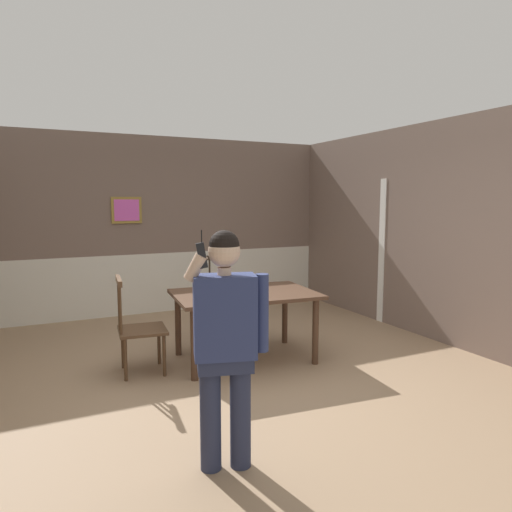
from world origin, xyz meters
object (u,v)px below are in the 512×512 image
object	(u,v)px
chair_by_doorway	(138,327)
dining_table	(245,300)
chair_near_window	(222,300)
person_figure	(226,336)

from	to	relation	value
chair_by_doorway	dining_table	bearing A→B (deg)	90.75
dining_table	chair_near_window	bearing A→B (deg)	84.47
chair_by_doorway	person_figure	distance (m)	2.06
dining_table	chair_by_doorway	bearing A→B (deg)	174.69
dining_table	person_figure	xyz separation A→B (m)	(-0.99, -1.90, 0.23)
dining_table	chair_near_window	xyz separation A→B (m)	(0.09, 0.90, -0.19)
person_figure	chair_near_window	bearing A→B (deg)	-95.21
chair_near_window	dining_table	bearing A→B (deg)	95.11
chair_near_window	person_figure	size ratio (longest dim) A/B	0.66
chair_by_doorway	person_figure	size ratio (longest dim) A/B	0.63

